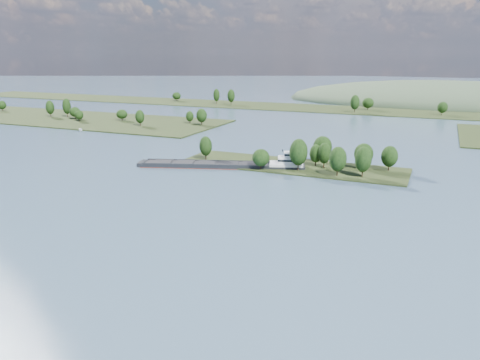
% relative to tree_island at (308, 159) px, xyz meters
% --- Properties ---
extents(ground, '(1800.00, 1800.00, 0.00)m').
position_rel_tree_island_xyz_m(ground, '(-7.69, -59.58, -4.16)').
color(ground, '#3D556A').
rests_on(ground, ground).
extents(tree_island, '(100.00, 32.49, 14.88)m').
position_rel_tree_island_xyz_m(tree_island, '(0.00, 0.00, 0.00)').
color(tree_island, black).
rests_on(tree_island, ground).
extents(left_bank, '(300.00, 80.00, 15.94)m').
position_rel_tree_island_xyz_m(left_bank, '(-236.44, 80.55, -3.28)').
color(left_bank, black).
rests_on(left_bank, ground).
extents(back_shoreline, '(900.00, 60.00, 15.77)m').
position_rel_tree_island_xyz_m(back_shoreline, '(1.05, 220.13, -3.42)').
color(back_shoreline, black).
rests_on(back_shoreline, ground).
extents(hill_west, '(320.00, 160.00, 44.00)m').
position_rel_tree_island_xyz_m(hill_west, '(52.31, 320.42, -4.16)').
color(hill_west, '#384932').
rests_on(hill_west, ground).
extents(cargo_barge, '(73.28, 31.13, 10.03)m').
position_rel_tree_island_xyz_m(cargo_barge, '(-31.22, -10.99, -2.89)').
color(cargo_barge, black).
rests_on(cargo_barge, ground).
extents(motorboat, '(5.58, 5.52, 2.20)m').
position_rel_tree_island_xyz_m(motorboat, '(-159.55, 37.26, -3.06)').
color(motorboat, silver).
rests_on(motorboat, ground).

